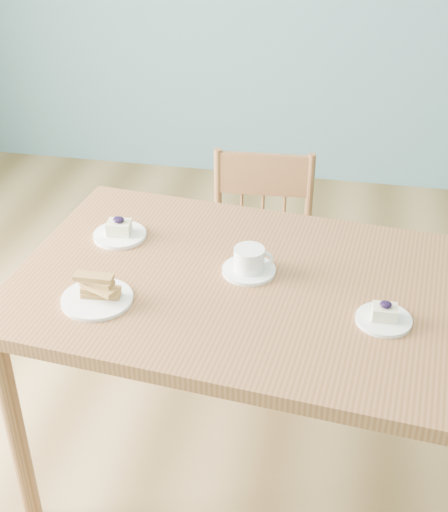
% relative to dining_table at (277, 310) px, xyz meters
% --- Properties ---
extents(room, '(5.01, 5.01, 2.71)m').
position_rel_dining_table_xyz_m(room, '(0.19, -0.17, 0.63)').
color(room, '#A37F4C').
rests_on(room, ground).
extents(dining_table, '(1.57, 1.00, 0.80)m').
position_rel_dining_table_xyz_m(dining_table, '(0.00, 0.00, 0.00)').
color(dining_table, '#945F38').
rests_on(dining_table, ground).
extents(dining_chair, '(0.41, 0.39, 0.85)m').
position_rel_dining_table_xyz_m(dining_chair, '(-0.14, 0.66, -0.28)').
color(dining_chair, '#945F38').
rests_on(dining_chair, ground).
extents(cheesecake_plate_near, '(0.15, 0.15, 0.06)m').
position_rel_dining_table_xyz_m(cheesecake_plate_near, '(0.29, -0.10, 0.10)').
color(cheesecake_plate_near, white).
rests_on(cheesecake_plate_near, dining_table).
extents(cheesecake_plate_far, '(0.16, 0.16, 0.07)m').
position_rel_dining_table_xyz_m(cheesecake_plate_far, '(-0.51, 0.18, 0.10)').
color(cheesecake_plate_far, white).
rests_on(cheesecake_plate_far, dining_table).
extents(coffee_cup, '(0.15, 0.15, 0.08)m').
position_rel_dining_table_xyz_m(coffee_cup, '(-0.09, 0.06, 0.11)').
color(coffee_cup, white).
rests_on(coffee_cup, dining_table).
extents(biscotti_plate, '(0.19, 0.19, 0.08)m').
position_rel_dining_table_xyz_m(biscotti_plate, '(-0.47, -0.16, 0.10)').
color(biscotti_plate, white).
rests_on(biscotti_plate, dining_table).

